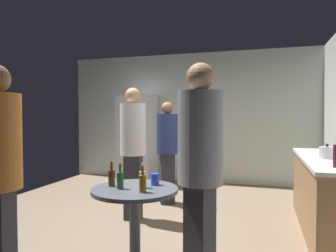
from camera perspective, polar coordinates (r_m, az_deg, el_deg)
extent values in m
cube|color=#7A6651|center=(4.31, -4.75, -17.73)|extent=(5.20, 5.20, 0.10)
cube|color=beige|center=(6.57, 3.77, 1.55)|extent=(5.32, 0.06, 2.70)
cube|color=silver|center=(6.48, -5.67, -2.44)|extent=(0.70, 0.65, 1.80)
cube|color=#262628|center=(6.08, -5.09, -1.89)|extent=(0.03, 0.03, 0.60)
cube|color=olive|center=(4.22, 27.66, -11.58)|extent=(0.60, 2.08, 0.86)
cube|color=silver|center=(4.14, 27.76, -5.51)|extent=(0.64, 2.12, 0.04)
cylinder|color=#B2B2B7|center=(4.03, 27.32, -4.41)|extent=(0.17, 0.17, 0.14)
sphere|color=black|center=(4.02, 27.34, -3.16)|extent=(0.04, 0.04, 0.04)
cylinder|color=#4C515B|center=(3.02, -6.14, -18.43)|extent=(0.10, 0.10, 0.70)
cylinder|color=#4C515B|center=(2.92, -6.16, -11.65)|extent=(0.80, 0.80, 0.03)
cylinder|color=#8C5919|center=(2.73, -4.71, -10.58)|extent=(0.06, 0.06, 0.15)
cylinder|color=#8C5919|center=(2.71, -4.72, -8.21)|extent=(0.02, 0.02, 0.08)
cylinder|color=#593314|center=(3.00, -10.37, -9.48)|extent=(0.06, 0.06, 0.15)
cylinder|color=#593314|center=(2.98, -10.39, -7.31)|extent=(0.02, 0.02, 0.08)
cylinder|color=#26662D|center=(2.88, -8.82, -9.94)|extent=(0.06, 0.06, 0.15)
cylinder|color=#26662D|center=(2.86, -8.84, -7.69)|extent=(0.02, 0.02, 0.08)
cylinder|color=silver|center=(2.90, -4.69, -9.86)|extent=(0.06, 0.06, 0.15)
cylinder|color=silver|center=(2.88, -4.70, -7.62)|extent=(0.02, 0.02, 0.08)
cylinder|color=blue|center=(3.01, -2.40, -9.81)|extent=(0.08, 0.08, 0.11)
cube|color=#2D2D38|center=(4.97, -0.14, -9.67)|extent=(0.27, 0.25, 0.80)
cylinder|color=navy|center=(4.87, -0.14, -1.45)|extent=(0.46, 0.46, 0.63)
sphere|color=#8C6647|center=(4.87, -0.15, 3.37)|extent=(0.19, 0.19, 0.19)
cube|color=#2D2D38|center=(4.26, -6.46, -11.16)|extent=(0.23, 0.19, 0.87)
cylinder|color=white|center=(4.15, -6.50, -0.59)|extent=(0.37, 0.37, 0.69)
sphere|color=tan|center=(4.15, -6.53, 5.61)|extent=(0.21, 0.21, 0.21)
cube|color=#2D2D38|center=(2.52, 5.92, -20.48)|extent=(0.23, 0.26, 0.89)
cylinder|color=gray|center=(2.33, 5.99, -2.16)|extent=(0.42, 0.42, 0.70)
sphere|color=tan|center=(2.34, 6.03, 9.02)|extent=(0.21, 0.21, 0.21)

